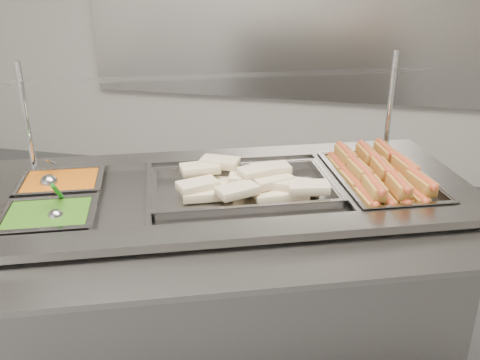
% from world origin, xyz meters
% --- Properties ---
extents(back_panel, '(3.00, 0.04, 1.20)m').
position_xyz_m(back_panel, '(0.00, 2.45, 1.20)').
color(back_panel, '#9F9A95').
rests_on(back_panel, ground).
extents(steam_counter, '(1.90, 1.34, 0.83)m').
position_xyz_m(steam_counter, '(0.04, 0.31, 0.41)').
color(steam_counter, slate).
rests_on(steam_counter, ground).
extents(tray_rail, '(1.64, 0.89, 0.05)m').
position_xyz_m(tray_rail, '(0.20, -0.13, 0.79)').
color(tray_rail, gray).
rests_on(tray_rail, steam_counter).
extents(sneeze_guard, '(1.52, 0.80, 0.41)m').
position_xyz_m(sneeze_guard, '(-0.04, 0.50, 1.17)').
color(sneeze_guard, silver).
rests_on(sneeze_guard, steam_counter).
extents(pan_hotdogs, '(0.47, 0.59, 0.09)m').
position_xyz_m(pan_hotdogs, '(0.58, 0.52, 0.79)').
color(pan_hotdogs, gray).
rests_on(pan_hotdogs, steam_counter).
extents(pan_wraps, '(0.72, 0.57, 0.06)m').
position_xyz_m(pan_wraps, '(0.09, 0.33, 0.81)').
color(pan_wraps, gray).
rests_on(pan_wraps, steam_counter).
extents(pan_beans, '(0.34, 0.31, 0.09)m').
position_xyz_m(pan_beans, '(-0.57, 0.22, 0.79)').
color(pan_beans, gray).
rests_on(pan_beans, steam_counter).
extents(pan_peas, '(0.34, 0.31, 0.09)m').
position_xyz_m(pan_peas, '(-0.48, -0.03, 0.79)').
color(pan_peas, gray).
rests_on(pan_peas, steam_counter).
extents(hotdogs_in_buns, '(0.40, 0.53, 0.11)m').
position_xyz_m(hotdogs_in_buns, '(0.56, 0.51, 0.84)').
color(hotdogs_in_buns, '#A96823').
rests_on(hotdogs_in_buns, pan_hotdogs).
extents(tortilla_wraps, '(0.56, 0.31, 0.09)m').
position_xyz_m(tortilla_wraps, '(0.11, 0.32, 0.85)').
color(tortilla_wraps, beige).
rests_on(tortilla_wraps, pan_wraps).
extents(ladle, '(0.09, 0.18, 0.13)m').
position_xyz_m(ladle, '(-0.60, 0.20, 0.84)').
color(ladle, '#AAAAAE').
rests_on(ladle, pan_beans).
extents(serving_spoon, '(0.08, 0.16, 0.13)m').
position_xyz_m(serving_spoon, '(-0.45, -0.02, 0.84)').
color(serving_spoon, '#AAAAAE').
rests_on(serving_spoon, pan_peas).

